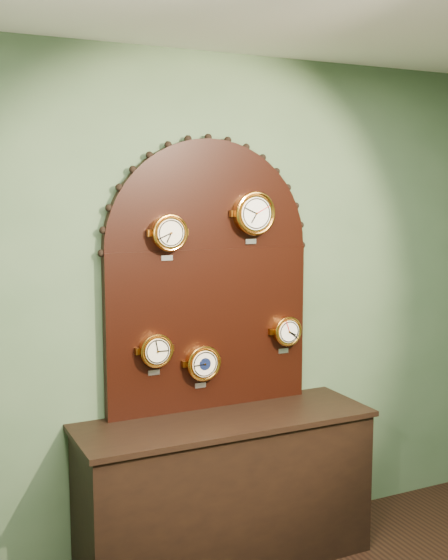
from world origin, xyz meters
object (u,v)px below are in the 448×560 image
shop_counter (226,493)px  arabic_clock (254,213)px  tide_clock (286,331)px  barometer (203,363)px  roman_clock (169,233)px  hygrometer (156,350)px  display_board (208,268)px

shop_counter → arabic_clock: arabic_clock is taller
shop_counter → tide_clock: bearing=18.3°
shop_counter → barometer: size_ratio=6.39×
roman_clock → arabic_clock: (0.51, -0.00, 0.09)m
barometer → tide_clock: (0.53, 0.00, 0.13)m
roman_clock → tide_clock: (0.73, 0.00, -0.59)m
arabic_clock → barometer: 0.88m
arabic_clock → tide_clock: bearing=0.5°
shop_counter → arabic_clock: 1.55m
roman_clock → arabic_clock: arabic_clock is taller
tide_clock → arabic_clock: bearing=-179.5°
arabic_clock → hygrometer: arabic_clock is taller
display_board → roman_clock: display_board is taller
tide_clock → roman_clock: bearing=-179.9°
display_board → arabic_clock: bearing=-15.2°
display_board → roman_clock: size_ratio=6.12×
barometer → tide_clock: size_ratio=1.10×
shop_counter → arabic_clock: size_ratio=5.42×
display_board → shop_counter: bearing=-90.0°
shop_counter → tide_clock: tide_clock is taller
shop_counter → tide_clock: 0.97m
roman_clock → display_board: bearing=14.3°
shop_counter → hygrometer: (-0.34, 0.15, 0.81)m
roman_clock → tide_clock: roman_clock is taller
hygrometer → tide_clock: tide_clock is taller
roman_clock → tide_clock: size_ratio=1.10×
barometer → arabic_clock: bearing=-0.2°
arabic_clock → tide_clock: arabic_clock is taller
display_board → hygrometer: display_board is taller
shop_counter → roman_clock: 1.46m
arabic_clock → tide_clock: 0.72m
arabic_clock → barometer: arabic_clock is taller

